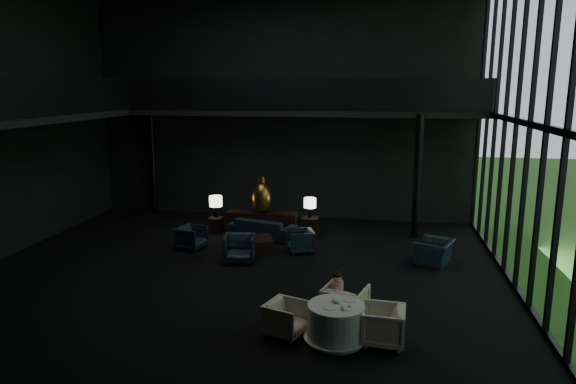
% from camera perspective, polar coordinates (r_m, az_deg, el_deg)
% --- Properties ---
extents(floor, '(14.00, 12.00, 0.02)m').
position_cam_1_polar(floor, '(14.00, -5.24, -8.67)').
color(floor, black).
rests_on(floor, ground).
extents(wall_back, '(14.00, 0.04, 8.00)m').
position_cam_1_polar(wall_back, '(19.00, -0.71, 9.09)').
color(wall_back, black).
rests_on(wall_back, ground).
extents(wall_front, '(14.00, 0.04, 8.00)m').
position_cam_1_polar(wall_front, '(7.57, -17.72, 4.63)').
color(wall_front, black).
rests_on(wall_front, ground).
extents(curtain_wall, '(0.20, 12.00, 8.00)m').
position_cam_1_polar(curtain_wall, '(13.15, 25.31, 6.83)').
color(curtain_wall, black).
rests_on(curtain_wall, ground).
extents(mezzanine_left, '(2.00, 12.00, 0.25)m').
position_cam_1_polar(mezzanine_left, '(15.85, -27.16, 7.30)').
color(mezzanine_left, black).
rests_on(mezzanine_left, wall_left).
extents(mezzanine_back, '(12.00, 2.00, 0.25)m').
position_cam_1_polar(mezzanine_back, '(17.85, 1.89, 8.91)').
color(mezzanine_back, black).
rests_on(mezzanine_back, wall_back).
extents(railing_left, '(0.06, 12.00, 1.00)m').
position_cam_1_polar(railing_left, '(15.25, -24.32, 9.69)').
color(railing_left, black).
rests_on(railing_left, mezzanine_left).
extents(railing_back, '(12.00, 0.06, 1.00)m').
position_cam_1_polar(railing_back, '(16.85, 1.41, 10.79)').
color(railing_back, black).
rests_on(railing_back, mezzanine_back).
extents(column_nw, '(0.24, 0.24, 4.00)m').
position_cam_1_polar(column_nw, '(20.43, -14.80, 3.24)').
color(column_nw, black).
rests_on(column_nw, floor).
extents(column_ne, '(0.24, 0.24, 4.00)m').
position_cam_1_polar(column_ne, '(16.95, 14.18, 1.61)').
color(column_ne, black).
rests_on(column_ne, floor).
extents(console, '(2.32, 0.53, 0.74)m').
position_cam_1_polar(console, '(17.24, -2.88, -3.43)').
color(console, black).
rests_on(console, floor).
extents(bronze_urn, '(0.66, 0.66, 1.22)m').
position_cam_1_polar(bronze_urn, '(16.98, -2.94, -0.57)').
color(bronze_urn, '#A87C3A').
rests_on(bronze_urn, console).
extents(side_table_left, '(0.45, 0.45, 0.50)m').
position_cam_1_polar(side_table_left, '(17.62, -8.01, -3.61)').
color(side_table_left, black).
rests_on(side_table_left, floor).
extents(table_lamp_left, '(0.44, 0.44, 0.73)m').
position_cam_1_polar(table_lamp_left, '(17.48, -8.03, -1.12)').
color(table_lamp_left, black).
rests_on(table_lamp_left, side_table_left).
extents(side_table_right, '(0.54, 0.54, 0.60)m').
position_cam_1_polar(side_table_right, '(17.09, 2.46, -3.80)').
color(side_table_right, black).
rests_on(side_table_right, floor).
extents(table_lamp_right, '(0.40, 0.40, 0.67)m').
position_cam_1_polar(table_lamp_right, '(16.84, 2.46, -1.31)').
color(table_lamp_right, black).
rests_on(table_lamp_right, side_table_right).
extents(sofa, '(2.36, 1.22, 0.89)m').
position_cam_1_polar(sofa, '(16.79, -2.84, -3.58)').
color(sofa, '#1A2B34').
rests_on(sofa, floor).
extents(lounge_armchair_west, '(0.84, 0.88, 0.76)m').
position_cam_1_polar(lounge_armchair_west, '(15.88, -10.66, -4.91)').
color(lounge_armchair_west, black).
rests_on(lounge_armchair_west, floor).
extents(lounge_armchair_east, '(0.85, 0.88, 0.72)m').
position_cam_1_polar(lounge_armchair_east, '(15.34, 1.42, -5.39)').
color(lounge_armchair_east, black).
rests_on(lounge_armchair_east, floor).
extents(lounge_armchair_south, '(1.03, 0.98, 0.93)m').
position_cam_1_polar(lounge_armchair_south, '(14.53, -5.42, -5.98)').
color(lounge_armchair_south, black).
rests_on(lounge_armchair_south, floor).
extents(window_armchair, '(0.98, 1.18, 0.88)m').
position_cam_1_polar(window_armchair, '(14.87, 15.97, -6.07)').
color(window_armchair, black).
rests_on(window_armchair, floor).
extents(coffee_table, '(1.19, 1.19, 0.42)m').
position_cam_1_polar(coffee_table, '(15.44, -3.54, -5.88)').
color(coffee_table, black).
rests_on(coffee_table, floor).
extents(dining_table, '(1.25, 1.25, 0.75)m').
position_cam_1_polar(dining_table, '(10.27, 5.33, -14.54)').
color(dining_table, white).
rests_on(dining_table, floor).
extents(dining_chair_north, '(1.14, 1.10, 0.96)m').
position_cam_1_polar(dining_chair_north, '(11.03, 6.37, -11.80)').
color(dining_chair_north, beige).
rests_on(dining_chair_north, floor).
extents(dining_chair_east, '(0.83, 0.88, 0.86)m').
position_cam_1_polar(dining_chair_east, '(10.27, 10.52, -14.07)').
color(dining_chair_east, beige).
rests_on(dining_chair_east, floor).
extents(dining_chair_west, '(0.85, 0.88, 0.72)m').
position_cam_1_polar(dining_chair_west, '(10.47, -0.22, -13.76)').
color(dining_chair_west, '#BBB08F').
rests_on(dining_chair_west, floor).
extents(child, '(0.28, 0.28, 0.61)m').
position_cam_1_polar(child, '(10.99, 5.43, -10.32)').
color(child, pink).
rests_on(child, dining_chair_north).
extents(plate_a, '(0.27, 0.27, 0.01)m').
position_cam_1_polar(plate_a, '(9.95, 4.66, -12.71)').
color(plate_a, white).
rests_on(plate_a, dining_table).
extents(plate_b, '(0.27, 0.27, 0.02)m').
position_cam_1_polar(plate_b, '(10.31, 6.87, -11.84)').
color(plate_b, white).
rests_on(plate_b, dining_table).
extents(saucer, '(0.17, 0.17, 0.01)m').
position_cam_1_polar(saucer, '(9.92, 6.65, -12.82)').
color(saucer, white).
rests_on(saucer, dining_table).
extents(coffee_cup, '(0.10, 0.10, 0.06)m').
position_cam_1_polar(coffee_cup, '(10.01, 6.84, -12.39)').
color(coffee_cup, white).
rests_on(coffee_cup, saucer).
extents(cereal_bowl, '(0.18, 0.18, 0.09)m').
position_cam_1_polar(cereal_bowl, '(10.19, 5.41, -11.87)').
color(cereal_bowl, white).
rests_on(cereal_bowl, dining_table).
extents(cream_pot, '(0.07, 0.07, 0.06)m').
position_cam_1_polar(cream_pot, '(9.86, 6.03, -12.81)').
color(cream_pot, '#99999E').
rests_on(cream_pot, dining_table).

